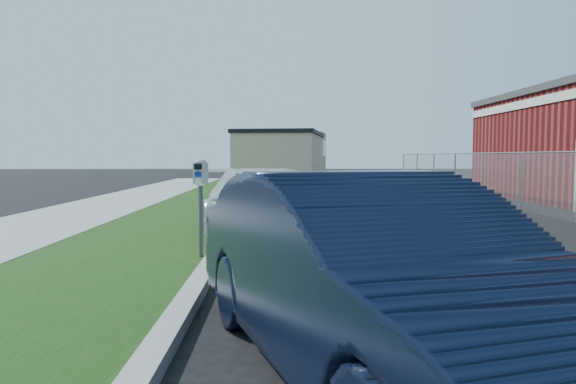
{
  "coord_description": "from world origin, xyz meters",
  "views": [
    {
      "loc": [
        -1.6,
        -8.81,
        1.69
      ],
      "look_at": [
        -1.4,
        1.0,
        1.0
      ],
      "focal_mm": 32.0,
      "sensor_mm": 36.0,
      "label": 1
    }
  ],
  "objects_px": {
    "white_wagon": "(269,211)",
    "dump_truck": "(287,162)",
    "navy_sedan": "(371,275)",
    "parking_meter": "(201,186)"
  },
  "relations": [
    {
      "from": "white_wagon",
      "to": "dump_truck",
      "type": "relative_size",
      "value": 0.73
    },
    {
      "from": "navy_sedan",
      "to": "dump_truck",
      "type": "distance_m",
      "value": 14.71
    },
    {
      "from": "parking_meter",
      "to": "white_wagon",
      "type": "xyz_separation_m",
      "value": [
        1.03,
        1.03,
        -0.49
      ]
    },
    {
      "from": "parking_meter",
      "to": "dump_truck",
      "type": "distance_m",
      "value": 10.74
    },
    {
      "from": "white_wagon",
      "to": "dump_truck",
      "type": "xyz_separation_m",
      "value": [
        0.48,
        9.6,
        0.74
      ]
    },
    {
      "from": "navy_sedan",
      "to": "dump_truck",
      "type": "bearing_deg",
      "value": 72.6
    },
    {
      "from": "parking_meter",
      "to": "white_wagon",
      "type": "relative_size",
      "value": 0.3
    },
    {
      "from": "navy_sedan",
      "to": "dump_truck",
      "type": "xyz_separation_m",
      "value": [
        -0.38,
        14.69,
        0.69
      ]
    },
    {
      "from": "parking_meter",
      "to": "white_wagon",
      "type": "height_order",
      "value": "parking_meter"
    },
    {
      "from": "white_wagon",
      "to": "navy_sedan",
      "type": "xyz_separation_m",
      "value": [
        0.86,
        -5.09,
        0.04
      ]
    }
  ]
}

